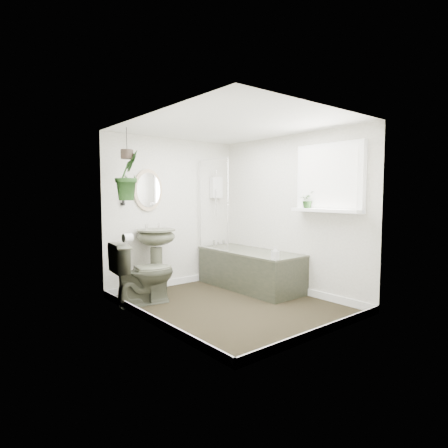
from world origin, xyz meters
TOP-DOWN VIEW (x-y plane):
  - floor at (0.00, 0.00)m, footprint 2.30×2.80m
  - ceiling at (0.00, 0.00)m, footprint 2.30×2.80m
  - wall_back at (0.00, 1.41)m, footprint 2.30×0.02m
  - wall_front at (0.00, -1.41)m, footprint 2.30×0.02m
  - wall_left at (-1.16, 0.00)m, footprint 0.02×2.80m
  - wall_right at (1.16, 0.00)m, footprint 0.02×2.80m
  - skirting at (0.00, 0.00)m, footprint 2.30×2.80m
  - bathtub at (0.80, 0.50)m, footprint 0.72×1.72m
  - bath_screen at (0.47, 0.99)m, footprint 0.04×0.72m
  - shower_box at (0.80, 1.34)m, footprint 0.20×0.10m
  - oval_mirror at (-0.45, 1.37)m, footprint 0.46×0.03m
  - wall_sconce at (-0.85, 1.36)m, footprint 0.04×0.04m
  - toilet_roll_holder at (-1.10, 0.70)m, footprint 0.11×0.11m
  - window_recess at (1.09, -0.70)m, footprint 0.08×1.00m
  - window_sill at (1.02, -0.70)m, footprint 0.18×1.00m
  - window_blinds at (1.04, -0.70)m, footprint 0.01×0.86m
  - toilet at (-0.85, 0.78)m, footprint 0.86×0.56m
  - pedestal_sink at (-0.45, 1.16)m, footprint 0.63×0.56m
  - sill_plant at (1.02, -0.40)m, footprint 0.25×0.23m
  - hanging_plant at (-0.97, 0.95)m, footprint 0.46×0.45m
  - soap_bottle at (0.51, -0.29)m, footprint 0.08×0.09m
  - hanging_pot at (-0.97, 0.95)m, footprint 0.16×0.16m

SIDE VIEW (x-z plane):
  - floor at x=0.00m, z-range -0.02..0.00m
  - skirting at x=0.00m, z-range 0.00..0.10m
  - bathtub at x=0.80m, z-range 0.00..0.58m
  - toilet at x=-0.85m, z-range 0.00..0.82m
  - pedestal_sink at x=-0.45m, z-range 0.00..0.94m
  - soap_bottle at x=0.51m, z-range 0.58..0.76m
  - toilet_roll_holder at x=-1.10m, z-range 0.84..0.96m
  - wall_back at x=0.00m, z-range 0.00..2.30m
  - wall_front at x=0.00m, z-range 0.00..2.30m
  - wall_left at x=-1.16m, z-range 0.00..2.30m
  - wall_right at x=1.16m, z-range 0.00..2.30m
  - window_sill at x=1.02m, z-range 1.21..1.25m
  - bath_screen at x=0.47m, z-range 0.58..1.98m
  - sill_plant at x=1.02m, z-range 1.25..1.48m
  - wall_sconce at x=-0.85m, z-range 1.29..1.51m
  - oval_mirror at x=-0.45m, z-range 1.19..1.81m
  - shower_box at x=0.80m, z-range 1.38..1.73m
  - window_recess at x=1.09m, z-range 1.20..2.10m
  - window_blinds at x=1.04m, z-range 1.27..2.03m
  - hanging_plant at x=-0.97m, z-range 1.36..2.02m
  - hanging_pot at x=-0.97m, z-range 1.90..2.02m
  - ceiling at x=0.00m, z-range 2.30..2.32m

